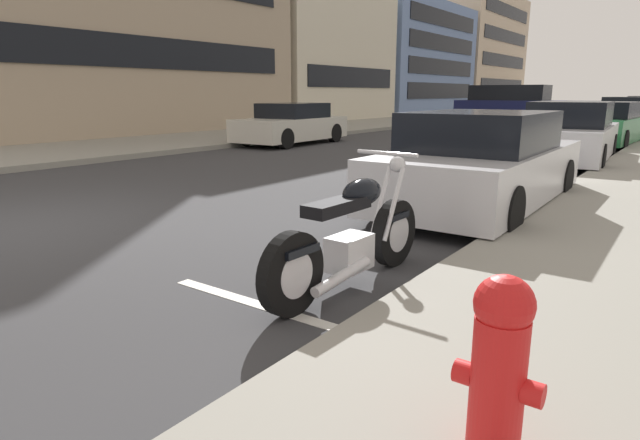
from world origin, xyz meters
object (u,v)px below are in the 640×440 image
(fire_hydrant, at_px, (499,364))
(car_opposite_curb, at_px, (292,125))
(parked_motorcycle, at_px, (351,238))
(parked_car_behind_motorcycle, at_px, (482,164))
(parked_car_at_intersection, at_px, (605,125))
(parked_car_far_down_curb, at_px, (626,117))
(crossing_truck, at_px, (509,104))
(parked_car_across_street, at_px, (570,135))

(fire_hydrant, bearing_deg, car_opposite_curb, 42.02)
(parked_motorcycle, distance_m, parked_car_behind_motorcycle, 3.80)
(car_opposite_curb, bearing_deg, parked_car_behind_motorcycle, 51.33)
(parked_motorcycle, distance_m, parked_car_at_intersection, 15.20)
(parked_car_far_down_curb, bearing_deg, crossing_truck, 49.19)
(parked_motorcycle, height_order, crossing_truck, crossing_truck)
(parked_car_at_intersection, xyz_separation_m, parked_car_far_down_curb, (5.33, 0.03, 0.05))
(parked_motorcycle, bearing_deg, parked_car_at_intersection, 3.19)
(parked_car_far_down_curb, height_order, car_opposite_curb, parked_car_far_down_curb)
(parked_car_far_down_curb, xyz_separation_m, car_opposite_curb, (-10.57, 8.36, -0.08))
(parked_car_far_down_curb, relative_size, crossing_truck, 0.77)
(parked_motorcycle, bearing_deg, fire_hydrant, -131.17)
(parked_car_behind_motorcycle, bearing_deg, crossing_truck, 15.19)
(parked_car_across_street, relative_size, crossing_truck, 0.89)
(car_opposite_curb, bearing_deg, fire_hydrant, 39.36)
(crossing_truck, bearing_deg, car_opposite_curb, 81.94)
(parked_car_far_down_curb, height_order, fire_hydrant, parked_car_far_down_curb)
(crossing_truck, height_order, fire_hydrant, crossing_truck)
(parked_car_behind_motorcycle, xyz_separation_m, parked_car_at_intersection, (11.41, 0.08, 0.00))
(parked_car_across_street, height_order, crossing_truck, crossing_truck)
(parked_car_behind_motorcycle, height_order, crossing_truck, crossing_truck)
(crossing_truck, bearing_deg, parked_car_across_street, 111.35)
(crossing_truck, bearing_deg, parked_car_far_down_curb, 139.51)
(crossing_truck, bearing_deg, parked_car_at_intersection, 120.26)
(crossing_truck, bearing_deg, parked_car_behind_motorcycle, 105.79)
(parked_car_at_intersection, xyz_separation_m, car_opposite_curb, (-5.24, 8.40, -0.03))
(parked_motorcycle, relative_size, parked_car_behind_motorcycle, 0.48)
(parked_car_behind_motorcycle, bearing_deg, parked_car_across_street, -0.01)
(crossing_truck, relative_size, fire_hydrant, 6.64)
(parked_car_far_down_curb, xyz_separation_m, crossing_truck, (5.24, 6.17, 0.35))
(fire_hydrant, bearing_deg, crossing_truck, 16.79)
(parked_car_across_street, bearing_deg, parked_car_behind_motorcycle, 176.97)
(parked_car_behind_motorcycle, height_order, parked_car_far_down_curb, parked_car_far_down_curb)
(parked_car_across_street, height_order, parked_car_far_down_curb, parked_car_far_down_curb)
(parked_car_far_down_curb, height_order, crossing_truck, crossing_truck)
(parked_car_far_down_curb, relative_size, fire_hydrant, 5.12)
(car_opposite_curb, relative_size, fire_hydrant, 5.31)
(parked_car_behind_motorcycle, xyz_separation_m, crossing_truck, (21.97, 6.28, 0.40))
(parked_car_across_street, bearing_deg, parked_car_far_down_curb, -3.64)
(parked_car_at_intersection, distance_m, car_opposite_curb, 9.90)
(parked_car_at_intersection, distance_m, crossing_truck, 12.26)
(parked_car_across_street, height_order, parked_car_at_intersection, parked_car_across_street)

